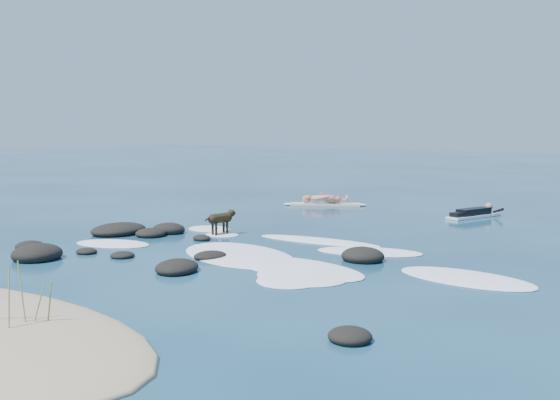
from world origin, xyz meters
The scene contains 6 objects.
ground centered at (0.00, 0.00, 0.00)m, with size 160.00×160.00×0.00m, color #0A2642.
reef_rocks centered at (-2.76, -1.64, 0.10)m, with size 13.29×7.01×0.52m.
breaking_foam centered at (1.69, -0.22, 0.01)m, with size 12.58×6.03×0.12m.
standing_surfer_rig centered at (-2.81, 9.84, 0.80)m, with size 3.30×1.98×2.03m.
paddling_surfer_rig centered at (3.57, 9.77, 0.16)m, with size 1.65×2.69×0.48m.
dog centered at (-1.85, 1.55, 0.53)m, with size 0.47×1.26×0.80m.
Camera 1 is at (10.05, -13.38, 3.28)m, focal length 40.00 mm.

